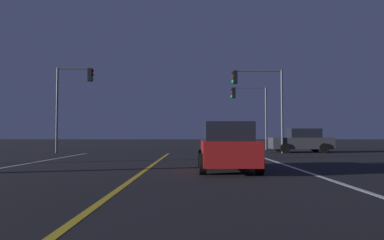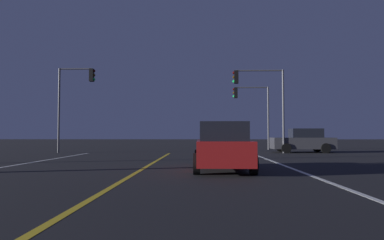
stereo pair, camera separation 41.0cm
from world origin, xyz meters
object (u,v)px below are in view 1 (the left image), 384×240
traffic_light_near_right (258,91)px  traffic_light_near_left (74,90)px  traffic_light_far_right (249,103)px  car_crossing_side (301,141)px  car_lead_same_lane (227,147)px

traffic_light_near_right → traffic_light_near_left: bearing=-0.0°
traffic_light_far_right → traffic_light_near_right: bearing=87.9°
car_crossing_side → traffic_light_near_left: size_ratio=0.72×
car_crossing_side → traffic_light_near_left: (-16.11, -0.93, 3.54)m
car_crossing_side → car_lead_same_lane: (-6.51, -12.90, 0.00)m
car_crossing_side → car_lead_same_lane: size_ratio=1.00×
car_crossing_side → car_lead_same_lane: same height
car_lead_same_lane → traffic_light_near_right: (3.27, 11.97, 3.47)m
car_lead_same_lane → traffic_light_far_right: 18.09m
car_lead_same_lane → traffic_light_near_right: bearing=-15.3°
car_crossing_side → traffic_light_far_right: 6.32m
traffic_light_near_right → traffic_light_far_right: traffic_light_near_right is taller
traffic_light_near_right → car_crossing_side: bearing=-164.0°
car_crossing_side → traffic_light_near_right: traffic_light_near_right is taller
car_lead_same_lane → car_crossing_side: bearing=-26.8°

